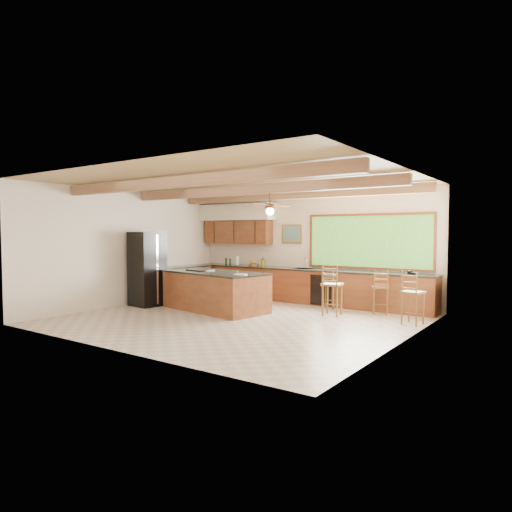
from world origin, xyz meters
The scene contains 9 objects.
ground centered at (0.00, 0.00, 0.00)m, with size 7.20×7.20×0.00m, color beige.
room_shell centered at (-0.17, 0.65, 2.21)m, with size 7.27×6.54×3.02m.
counter_run centered at (-0.82, 2.52, 0.46)m, with size 7.12×3.10×1.22m.
island centered at (-1.17, 0.60, 0.47)m, with size 2.89×1.72×0.97m.
refrigerator centered at (-3.05, 0.13, 0.96)m, with size 0.82×0.80×1.91m.
bar_stool_a centered at (1.48, 1.54, 0.70)m, with size 0.47×0.47×1.18m.
bar_stool_b centered at (2.30, 2.39, 0.61)m, with size 0.49×0.49×1.03m.
bar_stool_c centered at (1.00, 2.40, 0.57)m, with size 0.41×0.41×0.97m.
bar_stool_d centered at (3.30, 1.54, 0.66)m, with size 0.46×0.46×1.11m.
Camera 1 is at (6.00, -7.88, 1.90)m, focal length 32.00 mm.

